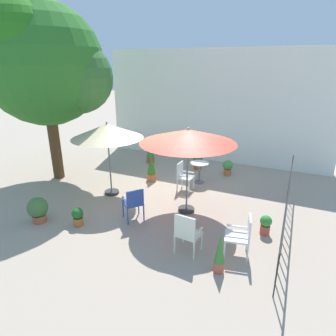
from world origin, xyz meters
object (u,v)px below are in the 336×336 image
potted_plant_7 (228,167)px  patio_chair_3 (187,232)px  patio_umbrella_1 (188,137)px  potted_plant_6 (220,253)px  patio_chair_1 (183,175)px  potted_plant_3 (78,216)px  potted_plant_0 (266,224)px  potted_plant_2 (151,168)px  patio_chair_0 (242,234)px  patio_chair_2 (134,202)px  shade_tree (46,64)px  potted_plant_1 (38,209)px  potted_plant_4 (150,155)px  cafe_table_0 (199,169)px  potted_plant_5 (198,160)px  patio_umbrella_0 (107,132)px

potted_plant_7 → patio_chair_3: bearing=-86.7°
patio_umbrella_1 → potted_plant_6: patio_umbrella_1 is taller
patio_chair_1 → potted_plant_3: bearing=-117.0°
potted_plant_0 → potted_plant_3: bearing=-160.3°
potted_plant_2 → patio_chair_3: bearing=-52.2°
patio_chair_0 → patio_chair_2: (-2.73, 0.31, 0.01)m
shade_tree → potted_plant_1: (1.72, -2.56, -3.40)m
potted_plant_0 → potted_plant_4: size_ratio=0.72×
cafe_table_0 → potted_plant_2: size_ratio=0.77×
patio_chair_3 → potted_plant_4: 6.02m
patio_chair_3 → potted_plant_5: bearing=106.4°
potted_plant_0 → potted_plant_6: (-0.65, -1.72, 0.16)m
shade_tree → potted_plant_4: size_ratio=8.42×
patio_umbrella_1 → patio_chair_2: bearing=-134.9°
shade_tree → potted_plant_1: size_ratio=8.51×
patio_chair_0 → potted_plant_4: bearing=134.8°
patio_umbrella_1 → potted_plant_2: bearing=140.8°
potted_plant_6 → patio_chair_3: bearing=161.3°
patio_chair_2 → potted_plant_0: patio_chair_2 is taller
potted_plant_3 → potted_plant_4: potted_plant_4 is taller
patio_umbrella_0 → shade_tree: bearing=170.5°
patio_chair_0 → patio_chair_2: 2.74m
patio_chair_3 → patio_chair_2: bearing=157.0°
patio_chair_1 → potted_plant_0: size_ratio=1.86×
shade_tree → patio_chair_1: size_ratio=6.28×
patio_chair_0 → potted_plant_2: size_ratio=0.99×
shade_tree → patio_umbrella_0: shade_tree is taller
patio_umbrella_1 → potted_plant_1: patio_umbrella_1 is taller
cafe_table_0 → potted_plant_6: potted_plant_6 is taller
shade_tree → potted_plant_0: bearing=-6.3°
patio_chair_2 → potted_plant_4: bearing=112.6°
potted_plant_2 → potted_plant_6: (3.29, -3.51, -0.02)m
cafe_table_0 → potted_plant_4: (-2.46, 1.17, -0.15)m
cafe_table_0 → potted_plant_7: 1.30m
potted_plant_7 → patio_umbrella_0: bearing=-133.7°
cafe_table_0 → potted_plant_3: size_ratio=1.49×
patio_umbrella_0 → potted_plant_6: (3.93, -2.08, -1.52)m
patio_chair_2 → potted_plant_0: 3.20m
patio_chair_2 → potted_plant_2: bearing=108.2°
shade_tree → patio_chair_3: size_ratio=5.96×
shade_tree → potted_plant_7: size_ratio=9.98×
patio_umbrella_0 → potted_plant_5: 3.94m
patio_chair_3 → potted_plant_0: bearing=45.9°
patio_chair_1 → potted_plant_2: (-1.26, 0.25, -0.06)m
potted_plant_2 → patio_umbrella_1: bearing=-39.2°
patio_chair_0 → potted_plant_2: 4.56m
potted_plant_6 → patio_chair_0: bearing=67.9°
cafe_table_0 → patio_chair_0: (2.02, -3.35, 0.03)m
patio_chair_0 → patio_chair_1: bearing=131.6°
patio_umbrella_1 → potted_plant_3: patio_umbrella_1 is taller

